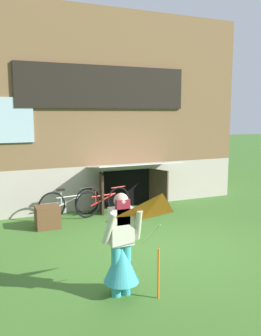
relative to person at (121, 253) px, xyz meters
The scene contains 7 objects.
ground_plane 2.29m from the person, 50.19° to the left, with size 60.00×60.00×0.00m, color #3D6B28.
log_house 7.78m from the person, 79.17° to the left, with size 8.39×6.47×5.39m.
person is the anchor object (origin of this frame).
kite 0.87m from the person, 54.77° to the right, with size 0.87×0.90×1.49m.
bicycle_red 4.28m from the person, 74.43° to the left, with size 1.60×0.38×0.74m.
bicycle_silver 4.27m from the person, 86.00° to the left, with size 1.67×0.30×0.77m.
wooden_crate 3.64m from the person, 96.31° to the left, with size 0.54×0.46×0.51m, color brown.
Camera 1 is at (-3.26, -6.30, 2.64)m, focal length 38.66 mm.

